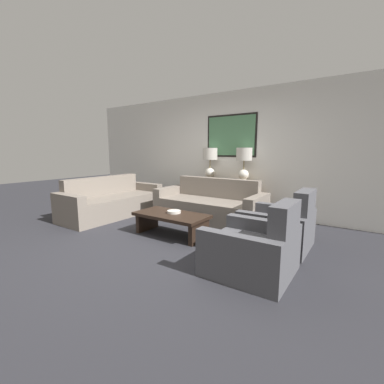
% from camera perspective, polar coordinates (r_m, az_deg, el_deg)
% --- Properties ---
extents(ground_plane, '(20.00, 20.00, 0.00)m').
position_cam_1_polar(ground_plane, '(4.04, -7.35, -10.88)').
color(ground_plane, '#28282D').
extents(back_wall, '(8.42, 0.12, 2.65)m').
position_cam_1_polar(back_wall, '(5.86, 8.81, 8.59)').
color(back_wall, silver).
rests_on(back_wall, ground_plane).
extents(console_table, '(1.27, 0.35, 0.75)m').
position_cam_1_polar(console_table, '(5.72, 7.46, -1.01)').
color(console_table, brown).
rests_on(console_table, ground_plane).
extents(table_lamp_left, '(0.33, 0.33, 0.69)m').
position_cam_1_polar(table_lamp_left, '(5.83, 4.03, 7.24)').
color(table_lamp_left, silver).
rests_on(table_lamp_left, console_table).
extents(table_lamp_right, '(0.33, 0.33, 0.69)m').
position_cam_1_polar(table_lamp_right, '(5.46, 11.48, 6.95)').
color(table_lamp_right, silver).
rests_on(table_lamp_right, console_table).
extents(couch_by_back_wall, '(2.17, 0.88, 0.82)m').
position_cam_1_polar(couch_by_back_wall, '(5.15, 3.94, -3.17)').
color(couch_by_back_wall, slate).
rests_on(couch_by_back_wall, ground_plane).
extents(couch_by_side, '(0.88, 2.17, 0.82)m').
position_cam_1_polar(couch_by_side, '(5.77, -17.35, -2.21)').
color(couch_by_side, slate).
rests_on(couch_by_side, ground_plane).
extents(coffee_table, '(1.22, 0.61, 0.37)m').
position_cam_1_polar(coffee_table, '(4.23, -4.62, -6.02)').
color(coffee_table, black).
rests_on(coffee_table, ground_plane).
extents(decorative_bowl, '(0.22, 0.22, 0.04)m').
position_cam_1_polar(decorative_bowl, '(4.24, -4.02, -4.40)').
color(decorative_bowl, beige).
rests_on(decorative_bowl, coffee_table).
extents(armchair_near_back_wall, '(0.91, 0.87, 0.85)m').
position_cam_1_polar(armchair_near_back_wall, '(3.94, 18.84, -7.63)').
color(armchair_near_back_wall, '#4C4C51').
rests_on(armchair_near_back_wall, ground_plane).
extents(armchair_near_camera, '(0.91, 0.87, 0.85)m').
position_cam_1_polar(armchair_near_camera, '(3.05, 13.60, -12.40)').
color(armchair_near_camera, '#4C4C51').
rests_on(armchair_near_camera, ground_plane).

